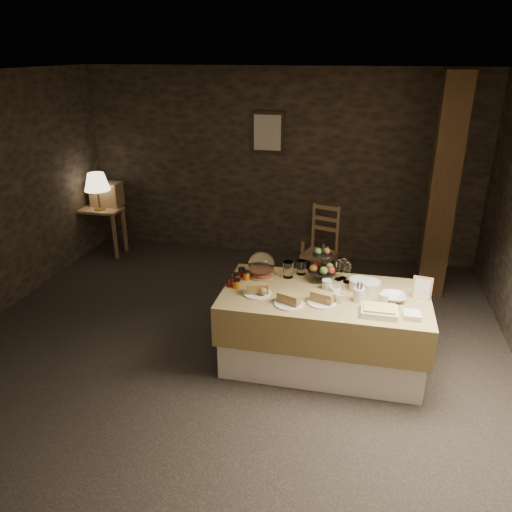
% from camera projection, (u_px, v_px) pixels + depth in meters
% --- Properties ---
extents(ground_plane, '(5.50, 5.00, 0.01)m').
position_uv_depth(ground_plane, '(234.00, 340.00, 5.16)').
color(ground_plane, black).
rests_on(ground_plane, ground).
extents(room_shell, '(5.52, 5.02, 2.60)m').
position_uv_depth(room_shell, '(231.00, 194.00, 4.57)').
color(room_shell, black).
rests_on(room_shell, ground).
extents(buffet_table, '(1.86, 0.99, 0.74)m').
position_uv_depth(buffet_table, '(323.00, 324.00, 4.65)').
color(buffet_table, white).
rests_on(buffet_table, ground_plane).
extents(console_table, '(0.64, 0.36, 0.68)m').
position_uv_depth(console_table, '(100.00, 217.00, 7.18)').
color(console_table, brown).
rests_on(console_table, ground_plane).
extents(table_lamp, '(0.35, 0.35, 0.53)m').
position_uv_depth(table_lamp, '(97.00, 182.00, 6.92)').
color(table_lamp, '#B38D41').
rests_on(table_lamp, console_table).
extents(wine_rack, '(0.42, 0.26, 0.34)m').
position_uv_depth(wine_rack, '(107.00, 194.00, 7.22)').
color(wine_rack, brown).
rests_on(wine_rack, console_table).
extents(chair, '(0.51, 0.50, 0.68)m').
position_uv_depth(chair, '(320.00, 242.00, 6.72)').
color(chair, brown).
rests_on(chair, ground_plane).
extents(timber_column, '(0.30, 0.30, 2.60)m').
position_uv_depth(timber_column, '(443.00, 190.00, 5.72)').
color(timber_column, black).
rests_on(timber_column, ground_plane).
extents(framed_picture, '(0.45, 0.04, 0.55)m').
position_uv_depth(framed_picture, '(268.00, 132.00, 6.75)').
color(framed_picture, black).
rests_on(framed_picture, room_shell).
extents(plate_stack_a, '(0.19, 0.19, 0.10)m').
position_uv_depth(plate_stack_a, '(359.00, 284.00, 4.59)').
color(plate_stack_a, silver).
rests_on(plate_stack_a, buffet_table).
extents(plate_stack_b, '(0.20, 0.20, 0.08)m').
position_uv_depth(plate_stack_b, '(369.00, 285.00, 4.59)').
color(plate_stack_b, silver).
rests_on(plate_stack_b, buffet_table).
extents(cutlery_holder, '(0.10, 0.10, 0.12)m').
position_uv_depth(cutlery_holder, '(359.00, 295.00, 4.37)').
color(cutlery_holder, silver).
rests_on(cutlery_holder, buffet_table).
extents(cup_a, '(0.14, 0.14, 0.09)m').
position_uv_depth(cup_a, '(334.00, 291.00, 4.48)').
color(cup_a, silver).
rests_on(cup_a, buffet_table).
extents(cup_b, '(0.11, 0.11, 0.09)m').
position_uv_depth(cup_b, '(339.00, 297.00, 4.35)').
color(cup_b, silver).
rests_on(cup_b, buffet_table).
extents(mug_c, '(0.09, 0.09, 0.09)m').
position_uv_depth(mug_c, '(327.00, 285.00, 4.59)').
color(mug_c, silver).
rests_on(mug_c, buffet_table).
extents(mug_d, '(0.08, 0.08, 0.09)m').
position_uv_depth(mug_d, '(383.00, 299.00, 4.34)').
color(mug_d, silver).
rests_on(mug_d, buffet_table).
extents(bowl, '(0.22, 0.22, 0.05)m').
position_uv_depth(bowl, '(393.00, 297.00, 4.40)').
color(bowl, silver).
rests_on(bowl, buffet_table).
extents(cake_dome, '(0.26, 0.26, 0.26)m').
position_uv_depth(cake_dome, '(261.00, 266.00, 4.84)').
color(cake_dome, brown).
rests_on(cake_dome, buffet_table).
extents(fruit_stand, '(0.27, 0.27, 0.38)m').
position_uv_depth(fruit_stand, '(323.00, 267.00, 4.72)').
color(fruit_stand, black).
rests_on(fruit_stand, buffet_table).
extents(bread_platter_left, '(0.26, 0.26, 0.11)m').
position_uv_depth(bread_platter_left, '(257.00, 290.00, 4.51)').
color(bread_platter_left, silver).
rests_on(bread_platter_left, buffet_table).
extents(bread_platter_center, '(0.26, 0.26, 0.11)m').
position_uv_depth(bread_platter_center, '(289.00, 300.00, 4.32)').
color(bread_platter_center, silver).
rests_on(bread_platter_center, buffet_table).
extents(bread_platter_right, '(0.26, 0.26, 0.11)m').
position_uv_depth(bread_platter_right, '(322.00, 299.00, 4.34)').
color(bread_platter_right, silver).
rests_on(bread_platter_right, buffet_table).
extents(jam_jars, '(0.18, 0.32, 0.07)m').
position_uv_depth(jam_jars, '(238.00, 279.00, 4.73)').
color(jam_jars, '#610F0C').
rests_on(jam_jars, buffet_table).
extents(tart_dish, '(0.30, 0.22, 0.07)m').
position_uv_depth(tart_dish, '(379.00, 311.00, 4.16)').
color(tart_dish, silver).
rests_on(tart_dish, buffet_table).
extents(square_dish, '(0.14, 0.14, 0.04)m').
position_uv_depth(square_dish, '(412.00, 315.00, 4.11)').
color(square_dish, silver).
rests_on(square_dish, buffet_table).
extents(menu_frame, '(0.18, 0.10, 0.22)m').
position_uv_depth(menu_frame, '(422.00, 289.00, 4.41)').
color(menu_frame, brown).
rests_on(menu_frame, buffet_table).
extents(storage_jar_a, '(0.10, 0.10, 0.16)m').
position_uv_depth(storage_jar_a, '(288.00, 269.00, 4.83)').
color(storage_jar_a, white).
rests_on(storage_jar_a, buffet_table).
extents(storage_jar_b, '(0.09, 0.09, 0.14)m').
position_uv_depth(storage_jar_b, '(301.00, 267.00, 4.90)').
color(storage_jar_b, white).
rests_on(storage_jar_b, buffet_table).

